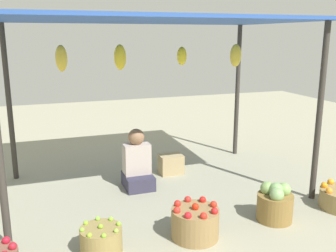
% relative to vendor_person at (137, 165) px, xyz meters
% --- Properties ---
extents(ground_plane, '(14.00, 14.00, 0.00)m').
position_rel_vendor_person_xyz_m(ground_plane, '(0.20, -0.10, -0.30)').
color(ground_plane, '#9B9880').
extents(market_stall_structure, '(3.75, 2.22, 2.15)m').
position_rel_vendor_person_xyz_m(market_stall_structure, '(0.20, -0.10, 1.69)').
color(market_stall_structure, '#38332D').
rests_on(market_stall_structure, ground).
extents(vendor_person, '(0.36, 0.44, 0.78)m').
position_rel_vendor_person_xyz_m(vendor_person, '(0.00, 0.00, 0.00)').
color(vendor_person, '#333145').
rests_on(vendor_person, ground).
extents(basket_limes, '(0.38, 0.38, 0.29)m').
position_rel_vendor_person_xyz_m(basket_limes, '(-0.72, -1.41, -0.17)').
color(basket_limes, olive).
rests_on(basket_limes, ground).
extents(basket_red_tomatoes, '(0.47, 0.47, 0.36)m').
position_rel_vendor_person_xyz_m(basket_red_tomatoes, '(0.21, -1.44, -0.14)').
color(basket_red_tomatoes, olive).
rests_on(basket_red_tomatoes, ground).
extents(basket_cabbages, '(0.38, 0.38, 0.43)m').
position_rel_vendor_person_xyz_m(basket_cabbages, '(1.15, -1.39, -0.11)').
color(basket_cabbages, olive).
rests_on(basket_cabbages, ground).
extents(wooden_crate_near_vendor, '(0.33, 0.25, 0.27)m').
position_rel_vendor_person_xyz_m(wooden_crate_near_vendor, '(0.58, 0.32, -0.16)').
color(wooden_crate_near_vendor, tan).
rests_on(wooden_crate_near_vendor, ground).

